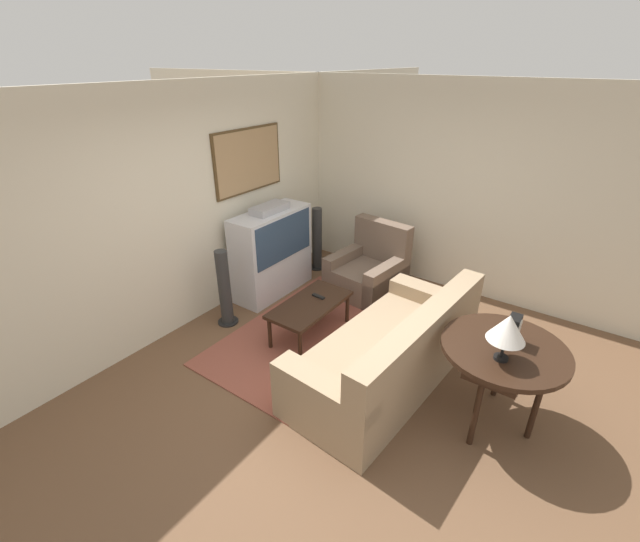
{
  "coord_description": "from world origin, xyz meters",
  "views": [
    {
      "loc": [
        -2.75,
        -1.74,
        2.91
      ],
      "look_at": [
        0.73,
        0.74,
        0.75
      ],
      "focal_mm": 24.0,
      "sensor_mm": 36.0,
      "label": 1
    }
  ],
  "objects_px": {
    "coffee_table": "(310,307)",
    "mantel_clock": "(513,329)",
    "speaker_tower_left": "(225,290)",
    "tv": "(272,252)",
    "speaker_tower_right": "(317,240)",
    "console_table": "(504,354)",
    "couch": "(390,355)",
    "armchair": "(369,271)",
    "table_lamp": "(508,328)"
  },
  "relations": [
    {
      "from": "coffee_table",
      "to": "mantel_clock",
      "type": "height_order",
      "value": "mantel_clock"
    },
    {
      "from": "mantel_clock",
      "to": "speaker_tower_left",
      "type": "relative_size",
      "value": 0.25
    },
    {
      "from": "tv",
      "to": "speaker_tower_right",
      "type": "height_order",
      "value": "tv"
    },
    {
      "from": "console_table",
      "to": "speaker_tower_left",
      "type": "relative_size",
      "value": 1.07
    },
    {
      "from": "console_table",
      "to": "tv",
      "type": "bearing_deg",
      "value": 77.78
    },
    {
      "from": "couch",
      "to": "armchair",
      "type": "xyz_separation_m",
      "value": [
        1.48,
        1.09,
        -0.02
      ]
    },
    {
      "from": "couch",
      "to": "console_table",
      "type": "bearing_deg",
      "value": 96.89
    },
    {
      "from": "tv",
      "to": "mantel_clock",
      "type": "height_order",
      "value": "tv"
    },
    {
      "from": "speaker_tower_right",
      "to": "table_lamp",
      "type": "bearing_deg",
      "value": -120.28
    },
    {
      "from": "couch",
      "to": "armchair",
      "type": "height_order",
      "value": "armchair"
    },
    {
      "from": "couch",
      "to": "armchair",
      "type": "distance_m",
      "value": 1.84
    },
    {
      "from": "table_lamp",
      "to": "speaker_tower_left",
      "type": "relative_size",
      "value": 0.42
    },
    {
      "from": "coffee_table",
      "to": "armchair",
      "type": "bearing_deg",
      "value": -0.41
    },
    {
      "from": "table_lamp",
      "to": "mantel_clock",
      "type": "relative_size",
      "value": 1.67
    },
    {
      "from": "armchair",
      "to": "speaker_tower_right",
      "type": "height_order",
      "value": "speaker_tower_right"
    },
    {
      "from": "tv",
      "to": "console_table",
      "type": "xyz_separation_m",
      "value": [
        -0.67,
        -3.11,
        0.14
      ]
    },
    {
      "from": "coffee_table",
      "to": "console_table",
      "type": "xyz_separation_m",
      "value": [
        -0.12,
        -2.07,
        0.35
      ]
    },
    {
      "from": "table_lamp",
      "to": "speaker_tower_left",
      "type": "height_order",
      "value": "table_lamp"
    },
    {
      "from": "coffee_table",
      "to": "speaker_tower_right",
      "type": "relative_size",
      "value": 1.08
    },
    {
      "from": "console_table",
      "to": "speaker_tower_left",
      "type": "distance_m",
      "value": 3.07
    },
    {
      "from": "couch",
      "to": "table_lamp",
      "type": "height_order",
      "value": "table_lamp"
    },
    {
      "from": "tv",
      "to": "console_table",
      "type": "distance_m",
      "value": 3.18
    },
    {
      "from": "couch",
      "to": "console_table",
      "type": "distance_m",
      "value": 1.06
    },
    {
      "from": "console_table",
      "to": "armchair",
      "type": "bearing_deg",
      "value": 55.16
    },
    {
      "from": "console_table",
      "to": "table_lamp",
      "type": "bearing_deg",
      "value": -178.09
    },
    {
      "from": "mantel_clock",
      "to": "speaker_tower_right",
      "type": "height_order",
      "value": "mantel_clock"
    },
    {
      "from": "armchair",
      "to": "mantel_clock",
      "type": "bearing_deg",
      "value": -26.54
    },
    {
      "from": "mantel_clock",
      "to": "couch",
      "type": "bearing_deg",
      "value": 98.45
    },
    {
      "from": "armchair",
      "to": "speaker_tower_right",
      "type": "distance_m",
      "value": 1.01
    },
    {
      "from": "tv",
      "to": "coffee_table",
      "type": "distance_m",
      "value": 1.19
    },
    {
      "from": "couch",
      "to": "speaker_tower_right",
      "type": "distance_m",
      "value": 2.65
    },
    {
      "from": "tv",
      "to": "speaker_tower_left",
      "type": "bearing_deg",
      "value": -176.06
    },
    {
      "from": "couch",
      "to": "table_lamp",
      "type": "xyz_separation_m",
      "value": [
        -0.14,
        -0.98,
        0.77
      ]
    },
    {
      "from": "table_lamp",
      "to": "mantel_clock",
      "type": "xyz_separation_m",
      "value": [
        0.28,
        -0.0,
        -0.17
      ]
    },
    {
      "from": "table_lamp",
      "to": "speaker_tower_left",
      "type": "xyz_separation_m",
      "value": [
        -0.07,
        3.05,
        -0.64
      ]
    },
    {
      "from": "armchair",
      "to": "tv",
      "type": "bearing_deg",
      "value": -137.54
    },
    {
      "from": "coffee_table",
      "to": "mantel_clock",
      "type": "relative_size",
      "value": 4.25
    },
    {
      "from": "tv",
      "to": "couch",
      "type": "relative_size",
      "value": 0.55
    },
    {
      "from": "tv",
      "to": "speaker_tower_left",
      "type": "distance_m",
      "value": 0.94
    },
    {
      "from": "armchair",
      "to": "coffee_table",
      "type": "relative_size",
      "value": 0.94
    },
    {
      "from": "speaker_tower_left",
      "to": "speaker_tower_right",
      "type": "xyz_separation_m",
      "value": [
        1.85,
        0.0,
        0.0
      ]
    },
    {
      "from": "couch",
      "to": "table_lamp",
      "type": "bearing_deg",
      "value": 86.23
    },
    {
      "from": "couch",
      "to": "speaker_tower_right",
      "type": "relative_size",
      "value": 2.35
    },
    {
      "from": "coffee_table",
      "to": "mantel_clock",
      "type": "distance_m",
      "value": 2.15
    },
    {
      "from": "coffee_table",
      "to": "couch",
      "type": "bearing_deg",
      "value": -98.8
    },
    {
      "from": "couch",
      "to": "coffee_table",
      "type": "bearing_deg",
      "value": -94.67
    },
    {
      "from": "tv",
      "to": "speaker_tower_right",
      "type": "bearing_deg",
      "value": -3.94
    },
    {
      "from": "armchair",
      "to": "mantel_clock",
      "type": "relative_size",
      "value": 4.01
    },
    {
      "from": "couch",
      "to": "mantel_clock",
      "type": "xyz_separation_m",
      "value": [
        0.15,
        -0.98,
        0.61
      ]
    },
    {
      "from": "console_table",
      "to": "mantel_clock",
      "type": "xyz_separation_m",
      "value": [
        0.1,
        -0.01,
        0.19
      ]
    }
  ]
}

